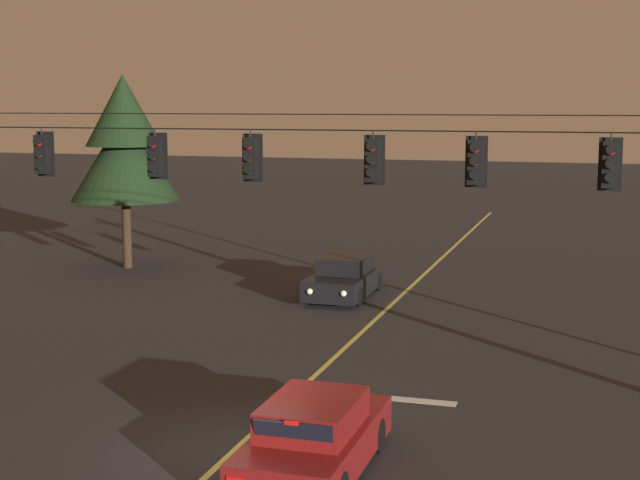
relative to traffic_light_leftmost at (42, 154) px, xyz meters
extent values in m
plane|color=#28282B|center=(6.89, -4.54, -5.24)|extent=(180.00, 180.00, 0.00)
cube|color=#D1C64C|center=(6.89, 6.02, -5.24)|extent=(0.14, 60.00, 0.01)
cube|color=silver|center=(8.79, -0.58, -5.24)|extent=(3.40, 0.36, 0.01)
cylinder|color=black|center=(6.89, 0.02, 0.65)|extent=(18.76, 0.03, 0.03)
cylinder|color=black|center=(6.89, 0.02, 1.00)|extent=(18.76, 0.02, 0.02)
cylinder|color=black|center=(0.00, 0.02, 0.56)|extent=(0.04, 0.04, 0.18)
cube|color=black|center=(0.00, 0.02, -0.01)|extent=(0.32, 0.26, 0.96)
cube|color=black|center=(0.00, 0.16, -0.01)|extent=(0.48, 0.03, 1.12)
sphere|color=red|center=(0.00, -0.14, 0.28)|extent=(0.17, 0.17, 0.17)
cylinder|color=black|center=(0.00, -0.18, 0.33)|extent=(0.20, 0.10, 0.20)
sphere|color=#3D280A|center=(0.00, -0.14, -0.01)|extent=(0.17, 0.17, 0.17)
cylinder|color=black|center=(0.00, -0.18, 0.04)|extent=(0.20, 0.10, 0.20)
sphere|color=black|center=(0.00, -0.14, -0.29)|extent=(0.17, 0.17, 0.17)
cylinder|color=black|center=(0.00, -0.18, -0.25)|extent=(0.20, 0.10, 0.20)
cylinder|color=black|center=(3.10, 0.02, 0.56)|extent=(0.04, 0.04, 0.18)
cube|color=black|center=(3.10, 0.02, -0.01)|extent=(0.32, 0.26, 0.96)
cube|color=black|center=(3.10, 0.16, -0.01)|extent=(0.48, 0.03, 1.12)
sphere|color=red|center=(3.10, -0.14, 0.28)|extent=(0.17, 0.17, 0.17)
cylinder|color=black|center=(3.10, -0.18, 0.33)|extent=(0.20, 0.10, 0.20)
sphere|color=#3D280A|center=(3.10, -0.14, -0.01)|extent=(0.17, 0.17, 0.17)
cylinder|color=black|center=(3.10, -0.18, 0.04)|extent=(0.20, 0.10, 0.20)
sphere|color=black|center=(3.10, -0.14, -0.29)|extent=(0.17, 0.17, 0.17)
cylinder|color=black|center=(3.10, -0.18, -0.25)|extent=(0.20, 0.10, 0.20)
cylinder|color=black|center=(5.52, 0.02, 0.56)|extent=(0.04, 0.04, 0.18)
cube|color=black|center=(5.52, 0.02, -0.01)|extent=(0.32, 0.26, 0.96)
cube|color=black|center=(5.52, 0.16, -0.01)|extent=(0.48, 0.03, 1.12)
sphere|color=red|center=(5.52, -0.14, 0.28)|extent=(0.17, 0.17, 0.17)
cylinder|color=black|center=(5.52, -0.18, 0.33)|extent=(0.20, 0.10, 0.20)
sphere|color=#3D280A|center=(5.52, -0.14, -0.01)|extent=(0.17, 0.17, 0.17)
cylinder|color=black|center=(5.52, -0.18, 0.04)|extent=(0.20, 0.10, 0.20)
sphere|color=black|center=(5.52, -0.14, -0.29)|extent=(0.17, 0.17, 0.17)
cylinder|color=black|center=(5.52, -0.18, -0.25)|extent=(0.20, 0.10, 0.20)
cylinder|color=black|center=(8.43, 0.02, 0.56)|extent=(0.04, 0.04, 0.18)
cube|color=black|center=(8.43, 0.02, -0.01)|extent=(0.32, 0.26, 0.96)
cube|color=black|center=(8.43, 0.16, -0.01)|extent=(0.48, 0.03, 1.12)
sphere|color=red|center=(8.43, -0.14, 0.28)|extent=(0.17, 0.17, 0.17)
cylinder|color=black|center=(8.43, -0.18, 0.33)|extent=(0.20, 0.10, 0.20)
sphere|color=#3D280A|center=(8.43, -0.14, -0.01)|extent=(0.17, 0.17, 0.17)
cylinder|color=black|center=(8.43, -0.18, 0.04)|extent=(0.20, 0.10, 0.20)
sphere|color=black|center=(8.43, -0.14, -0.29)|extent=(0.17, 0.17, 0.17)
cylinder|color=black|center=(8.43, -0.18, -0.25)|extent=(0.20, 0.10, 0.20)
cylinder|color=black|center=(10.69, 0.02, 0.56)|extent=(0.04, 0.04, 0.18)
cube|color=black|center=(10.69, 0.02, -0.01)|extent=(0.32, 0.26, 0.96)
cube|color=black|center=(10.69, 0.16, -0.01)|extent=(0.48, 0.03, 1.12)
sphere|color=red|center=(10.69, -0.14, 0.28)|extent=(0.17, 0.17, 0.17)
cylinder|color=black|center=(10.69, -0.18, 0.33)|extent=(0.20, 0.10, 0.20)
sphere|color=#3D280A|center=(10.69, -0.14, -0.01)|extent=(0.17, 0.17, 0.17)
cylinder|color=black|center=(10.69, -0.18, 0.04)|extent=(0.20, 0.10, 0.20)
sphere|color=black|center=(10.69, -0.14, -0.29)|extent=(0.17, 0.17, 0.17)
cylinder|color=black|center=(10.69, -0.18, -0.25)|extent=(0.20, 0.10, 0.20)
cylinder|color=black|center=(13.47, 0.02, 0.56)|extent=(0.04, 0.04, 0.18)
cube|color=black|center=(13.47, 0.02, -0.01)|extent=(0.32, 0.26, 0.96)
cube|color=black|center=(13.47, 0.16, -0.01)|extent=(0.48, 0.03, 1.12)
sphere|color=red|center=(13.47, -0.14, 0.28)|extent=(0.17, 0.17, 0.17)
cylinder|color=black|center=(13.47, -0.18, 0.33)|extent=(0.20, 0.10, 0.20)
sphere|color=#3D280A|center=(13.47, -0.14, -0.01)|extent=(0.17, 0.17, 0.17)
cylinder|color=black|center=(13.47, -0.18, 0.04)|extent=(0.20, 0.10, 0.20)
sphere|color=black|center=(13.47, -0.14, -0.29)|extent=(0.17, 0.17, 0.17)
cylinder|color=black|center=(13.47, -0.18, -0.25)|extent=(0.20, 0.10, 0.20)
cube|color=maroon|center=(8.67, -5.12, -4.74)|extent=(1.80, 4.30, 0.68)
cube|color=maroon|center=(8.67, -5.24, -4.13)|extent=(1.51, 2.15, 0.54)
cube|color=black|center=(8.67, -4.31, -4.13)|extent=(1.40, 0.21, 0.48)
cube|color=black|center=(8.67, -6.31, -4.13)|extent=(1.37, 0.18, 0.46)
cylinder|color=black|center=(7.88, -3.79, -4.92)|extent=(0.22, 0.64, 0.64)
cylinder|color=black|center=(9.46, -3.79, -4.92)|extent=(0.22, 0.64, 0.64)
cylinder|color=black|center=(7.88, -6.46, -4.92)|extent=(0.22, 0.64, 0.64)
cube|color=red|center=(8.67, -6.41, -3.90)|extent=(0.24, 0.04, 0.06)
cube|color=black|center=(5.10, 9.78, -4.74)|extent=(1.80, 4.30, 0.68)
cube|color=black|center=(5.10, 9.90, -4.13)|extent=(1.51, 2.15, 0.54)
cube|color=black|center=(5.10, 8.96, -4.13)|extent=(1.40, 0.21, 0.48)
cube|color=black|center=(5.10, 10.96, -4.13)|extent=(1.37, 0.18, 0.46)
cylinder|color=black|center=(5.89, 8.44, -4.92)|extent=(0.22, 0.64, 0.64)
cylinder|color=black|center=(4.31, 8.44, -4.92)|extent=(0.22, 0.64, 0.64)
cylinder|color=black|center=(5.89, 11.11, -4.92)|extent=(0.22, 0.64, 0.64)
cylinder|color=black|center=(4.31, 11.11, -4.92)|extent=(0.22, 0.64, 0.64)
sphere|color=white|center=(5.66, 7.61, -4.68)|extent=(0.20, 0.20, 0.20)
sphere|color=white|center=(4.54, 7.61, -4.68)|extent=(0.20, 0.20, 0.20)
cylinder|color=#332316|center=(-4.66, 12.70, -3.73)|extent=(0.36, 0.36, 3.02)
cone|color=black|center=(-4.66, 12.70, -0.84)|extent=(4.24, 4.24, 3.40)
cone|color=black|center=(-4.66, 12.70, 0.96)|extent=(2.97, 2.97, 2.76)
camera|label=1|loc=(13.40, -20.35, 1.28)|focal=52.91mm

